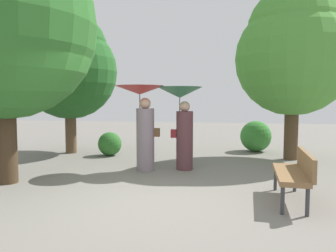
{
  "coord_description": "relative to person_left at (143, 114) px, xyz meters",
  "views": [
    {
      "loc": [
        1.58,
        -5.24,
        1.65
      ],
      "look_at": [
        0.0,
        2.7,
        1.03
      ],
      "focal_mm": 34.89,
      "sensor_mm": 36.0,
      "label": 1
    }
  ],
  "objects": [
    {
      "name": "park_bench",
      "position": [
        3.1,
        -1.89,
        -0.83
      ],
      "size": [
        0.56,
        1.52,
        0.83
      ],
      "rotation": [
        0.0,
        0.0,
        -1.62
      ],
      "color": "#38383D",
      "rests_on": "ground"
    },
    {
      "name": "bush_path_right",
      "position": [
        -1.56,
        1.86,
        -0.99
      ],
      "size": [
        0.71,
        0.71,
        0.71
      ],
      "primitive_type": "sphere",
      "color": "#2D6B28",
      "rests_on": "ground"
    },
    {
      "name": "ground_plane",
      "position": [
        0.51,
        -2.19,
        -1.34
      ],
      "size": [
        40.0,
        40.0,
        0.0
      ],
      "primitive_type": "plane",
      "color": "slate"
    },
    {
      "name": "tree_near_right",
      "position": [
        3.72,
        2.24,
        1.73
      ],
      "size": [
        3.17,
        3.17,
        4.86
      ],
      "color": "#4C3823",
      "rests_on": "ground"
    },
    {
      "name": "tree_mid_left",
      "position": [
        -2.97,
        2.12,
        1.46
      ],
      "size": [
        2.98,
        2.98,
        4.45
      ],
      "color": "brown",
      "rests_on": "ground"
    },
    {
      "name": "tree_near_left",
      "position": [
        -2.38,
        -1.68,
        2.06
      ],
      "size": [
        3.7,
        3.7,
        5.45
      ],
      "color": "#42301E",
      "rests_on": "ground"
    },
    {
      "name": "person_right",
      "position": [
        0.89,
        0.29,
        0.02
      ],
      "size": [
        1.08,
        1.08,
        1.99
      ],
      "rotation": [
        0.0,
        0.0,
        1.71
      ],
      "color": "#563338",
      "rests_on": "ground"
    },
    {
      "name": "bush_path_left",
      "position": [
        2.84,
        3.58,
        -0.84
      ],
      "size": [
        1.01,
        1.01,
        1.01
      ],
      "primitive_type": "sphere",
      "color": "#387F33",
      "rests_on": "ground"
    },
    {
      "name": "person_left",
      "position": [
        0.0,
        0.0,
        0.0
      ],
      "size": [
        1.16,
        1.16,
        2.01
      ],
      "rotation": [
        0.0,
        0.0,
        1.71
      ],
      "color": "gray",
      "rests_on": "ground"
    }
  ]
}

